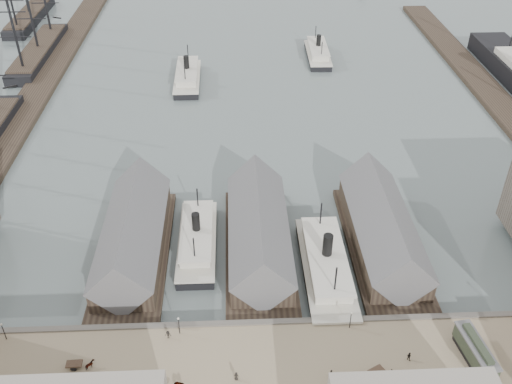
{
  "coord_description": "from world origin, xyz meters",
  "views": [
    {
      "loc": [
        -4.59,
        -75.32,
        79.52
      ],
      "look_at": [
        0.0,
        30.0,
        6.0
      ],
      "focal_mm": 40.0,
      "sensor_mm": 36.0,
      "label": 1
    }
  ],
  "objects_px": {
    "ferry_docked_west": "(197,239)",
    "horse_cart_left": "(86,364)",
    "tram": "(475,352)",
    "horse_cart_right": "(389,376)"
  },
  "relations": [
    {
      "from": "ferry_docked_west",
      "to": "horse_cart_left",
      "type": "distance_m",
      "value": 36.42
    },
    {
      "from": "tram",
      "to": "horse_cart_right",
      "type": "bearing_deg",
      "value": -176.21
    },
    {
      "from": "horse_cart_left",
      "to": "tram",
      "type": "bearing_deg",
      "value": -92.95
    },
    {
      "from": "tram",
      "to": "horse_cart_left",
      "type": "height_order",
      "value": "tram"
    },
    {
      "from": "ferry_docked_west",
      "to": "horse_cart_left",
      "type": "xyz_separation_m",
      "value": [
        -16.93,
        -32.24,
        0.61
      ]
    },
    {
      "from": "ferry_docked_west",
      "to": "horse_cart_left",
      "type": "relative_size",
      "value": 5.63
    },
    {
      "from": "horse_cart_left",
      "to": "horse_cart_right",
      "type": "height_order",
      "value": "horse_cart_right"
    },
    {
      "from": "tram",
      "to": "horse_cart_left",
      "type": "relative_size",
      "value": 2.4
    },
    {
      "from": "ferry_docked_west",
      "to": "tram",
      "type": "distance_m",
      "value": 58.02
    },
    {
      "from": "horse_cart_left",
      "to": "ferry_docked_west",
      "type": "bearing_deg",
      "value": -29.48
    }
  ]
}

